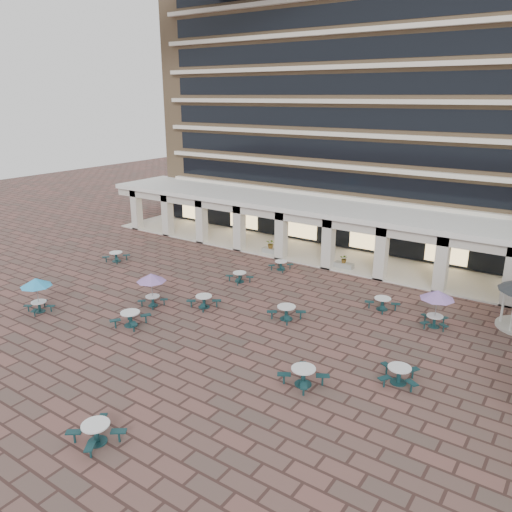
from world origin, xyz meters
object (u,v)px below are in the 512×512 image
object	(u,v)px
picnic_table_2	(96,431)
planter_right	(344,264)
picnic_table_1	(131,317)
planter_left	(271,248)

from	to	relation	value
picnic_table_2	planter_right	world-z (taller)	planter_right
picnic_table_2	planter_right	distance (m)	23.91
picnic_table_1	planter_left	distance (m)	16.12
picnic_table_1	planter_left	world-z (taller)	planter_left
picnic_table_2	planter_right	bearing A→B (deg)	100.69
planter_left	picnic_table_2	bearing A→B (deg)	-72.57
picnic_table_2	planter_left	distance (m)	25.05
planter_right	picnic_table_2	bearing A→B (deg)	-88.04
picnic_table_1	picnic_table_2	distance (m)	10.32
planter_left	planter_right	xyz separation A→B (m)	(6.69, 0.00, -0.11)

